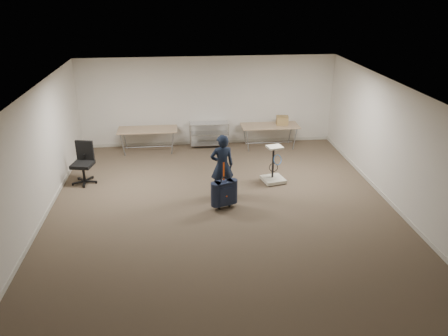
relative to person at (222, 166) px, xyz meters
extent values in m
plane|color=#493A2C|center=(-0.07, -0.71, -0.79)|extent=(9.00, 9.00, 0.00)
plane|color=silver|center=(-0.07, 3.79, 0.61)|extent=(8.00, 0.00, 8.00)
plane|color=silver|center=(-0.07, -5.21, 0.61)|extent=(8.00, 0.00, 8.00)
plane|color=silver|center=(-4.07, -0.71, 0.61)|extent=(0.00, 9.00, 9.00)
plane|color=silver|center=(3.93, -0.71, 0.61)|extent=(0.00, 9.00, 9.00)
plane|color=white|center=(-0.07, -0.71, 2.01)|extent=(8.00, 8.00, 0.00)
cube|color=beige|center=(-0.07, 3.78, -0.74)|extent=(8.00, 0.02, 0.10)
cube|color=beige|center=(-4.06, -0.71, -0.74)|extent=(0.02, 9.00, 0.10)
cube|color=beige|center=(3.92, -0.71, -0.74)|extent=(0.02, 9.00, 0.10)
cube|color=#9D8160|center=(-1.97, 3.24, -0.08)|extent=(1.80, 0.75, 0.03)
cylinder|color=gray|center=(-1.97, 3.24, -0.64)|extent=(1.50, 0.02, 0.02)
cylinder|color=gray|center=(-2.72, 2.94, -0.44)|extent=(0.13, 0.04, 0.69)
cylinder|color=gray|center=(-1.22, 2.94, -0.44)|extent=(0.13, 0.04, 0.69)
cylinder|color=gray|center=(-2.72, 3.54, -0.44)|extent=(0.13, 0.04, 0.69)
cylinder|color=gray|center=(-1.22, 3.54, -0.44)|extent=(0.13, 0.04, 0.69)
cube|color=#9D8160|center=(1.83, 3.24, -0.08)|extent=(1.80, 0.75, 0.03)
cylinder|color=gray|center=(1.83, 3.24, -0.64)|extent=(1.50, 0.02, 0.02)
cylinder|color=gray|center=(1.08, 2.94, -0.44)|extent=(0.13, 0.04, 0.69)
cylinder|color=gray|center=(2.58, 2.94, -0.44)|extent=(0.13, 0.04, 0.69)
cylinder|color=gray|center=(1.08, 3.54, -0.44)|extent=(0.13, 0.04, 0.69)
cylinder|color=gray|center=(2.58, 3.54, -0.44)|extent=(0.13, 0.04, 0.69)
cylinder|color=silver|center=(-0.67, 3.26, -0.39)|extent=(0.02, 0.02, 0.80)
cylinder|color=silver|center=(0.53, 3.26, -0.39)|extent=(0.02, 0.02, 0.80)
cylinder|color=silver|center=(-0.67, 3.71, -0.39)|extent=(0.02, 0.02, 0.80)
cylinder|color=silver|center=(0.53, 3.71, -0.39)|extent=(0.02, 0.02, 0.80)
cube|color=silver|center=(-0.07, 3.49, -0.69)|extent=(1.20, 0.45, 0.02)
cube|color=silver|center=(-0.07, 3.49, -0.34)|extent=(1.20, 0.45, 0.02)
cube|color=silver|center=(-0.07, 3.49, -0.01)|extent=(1.20, 0.45, 0.01)
imported|color=black|center=(0.00, 0.00, 0.00)|extent=(0.61, 0.44, 1.58)
cube|color=black|center=(-0.02, -0.68, -0.39)|extent=(0.48, 0.37, 0.57)
cube|color=black|center=(-0.03, -0.65, -0.69)|extent=(0.41, 0.29, 0.03)
cylinder|color=black|center=(-0.14, -0.72, -0.75)|extent=(0.05, 0.08, 0.08)
cylinder|color=black|center=(0.11, -0.63, -0.75)|extent=(0.05, 0.08, 0.08)
torus|color=black|center=(-0.02, -0.68, -0.07)|extent=(0.18, 0.09, 0.18)
cube|color=#F04E0C|center=(-0.03, -0.65, 0.14)|extent=(0.04, 0.02, 0.44)
cylinder|color=black|center=(-3.52, 1.08, -0.74)|extent=(0.66, 0.66, 0.10)
cylinder|color=black|center=(-3.52, 1.08, -0.51)|extent=(0.07, 0.07, 0.44)
cube|color=black|center=(-3.52, 1.08, -0.27)|extent=(0.60, 0.60, 0.09)
cube|color=black|center=(-3.47, 1.32, 0.04)|extent=(0.47, 0.16, 0.53)
cube|color=beige|center=(1.42, 0.64, -0.72)|extent=(0.65, 0.65, 0.09)
cylinder|color=black|center=(1.20, 0.42, -0.77)|extent=(0.07, 0.07, 0.04)
cylinder|color=black|center=(1.42, 0.69, -0.25)|extent=(0.05, 0.05, 0.87)
cube|color=beige|center=(1.42, 0.64, 0.19)|extent=(0.44, 0.40, 0.04)
torus|color=blue|center=(1.47, 0.55, -0.14)|extent=(0.30, 0.17, 0.27)
cube|color=#A1844A|center=(2.23, 3.27, 0.08)|extent=(0.40, 0.32, 0.27)
camera|label=1|loc=(-0.96, -9.64, 4.10)|focal=35.00mm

